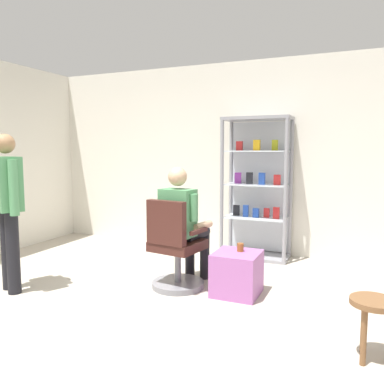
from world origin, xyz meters
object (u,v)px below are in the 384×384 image
Objects in this scene: display_cabinet_main at (257,187)px; storage_crate at (237,273)px; office_chair at (175,252)px; tea_glass at (240,247)px; standing_customer at (8,202)px; seated_shopkeeper at (183,220)px; wooden_stool at (373,312)px.

display_cabinet_main is 4.14× the size of storage_crate.
office_chair is 0.69m from tea_glass.
seated_shopkeeper is at bearing 29.90° from standing_customer.
display_cabinet_main is 22.32× the size of tea_glass.
display_cabinet_main is at bearing 72.51° from seated_shopkeeper.
wooden_stool is at bearing -58.88° from display_cabinet_main.
display_cabinet_main is 1.76m from office_chair.
display_cabinet_main is at bearing 121.12° from wooden_stool.
wooden_stool is (1.88, -0.73, -0.04)m from office_chair.
tea_glass is (0.64, -0.00, -0.23)m from seated_shopkeeper.
tea_glass is 2.42m from standing_customer.
standing_customer is (-2.02, -2.34, -0.03)m from display_cabinet_main.
tea_glass reaches higher than wooden_stool.
standing_customer is 3.69× the size of wooden_stool.
storage_crate is (0.65, 0.11, -0.18)m from office_chair.
seated_shopkeeper is 0.79× the size of standing_customer.
display_cabinet_main is 2.78m from wooden_stool.
office_chair is 2.02m from wooden_stool.
seated_shopkeeper reaches higher than storage_crate.
wooden_stool is (1.86, -0.89, -0.36)m from seated_shopkeeper.
tea_glass is 0.05× the size of standing_customer.
seated_shopkeeper is (-0.45, -1.44, -0.25)m from display_cabinet_main.
standing_customer is (-2.20, -0.90, 0.46)m from tea_glass.
standing_customer is (-1.56, -0.90, 0.22)m from seated_shopkeeper.
office_chair is (-0.48, -1.60, -0.57)m from display_cabinet_main.
seated_shopkeeper is 2.09m from wooden_stool.
office_chair reaches higher than tea_glass.
display_cabinet_main is at bearing 49.22° from standing_customer.
display_cabinet_main reaches higher than seated_shopkeeper.
office_chair is 2.09× the size of storage_crate.
tea_glass is 1.51m from wooden_stool.
office_chair is at bearing 158.92° from wooden_stool.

